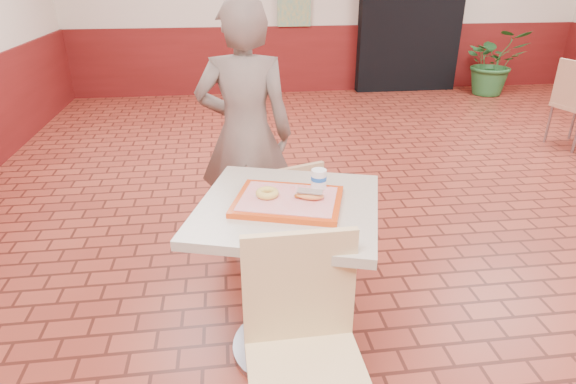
{
  "coord_description": "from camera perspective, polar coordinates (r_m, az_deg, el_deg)",
  "views": [
    {
      "loc": [
        -1.69,
        -2.61,
        1.81
      ],
      "look_at": [
        -1.44,
        -0.69,
        0.9
      ],
      "focal_mm": 30.0,
      "sensor_mm": 36.0,
      "label": 1
    }
  ],
  "objects": [
    {
      "name": "room_shell",
      "position": [
        3.13,
        26.47,
        17.01
      ],
      "size": [
        8.01,
        10.01,
        3.01
      ],
      "color": "maroon",
      "rests_on": "ground"
    },
    {
      "name": "wainscot_band",
      "position": [
        3.37,
        23.26,
        0.15
      ],
      "size": [
        8.0,
        10.0,
        1.0
      ],
      "color": "#5E1312",
      "rests_on": "ground"
    },
    {
      "name": "corridor_doorway",
      "position": [
        8.06,
        14.34,
        19.33
      ],
      "size": [
        1.6,
        0.22,
        2.2
      ],
      "primitive_type": "cube",
      "color": "black",
      "rests_on": "ground"
    },
    {
      "name": "main_table",
      "position": [
        2.3,
        0.0,
        -7.57
      ],
      "size": [
        0.8,
        0.8,
        0.84
      ],
      "rotation": [
        0.0,
        0.0,
        -0.3
      ],
      "color": "#B7AB94",
      "rests_on": "ground"
    },
    {
      "name": "chair_main_front",
      "position": [
        1.89,
        1.91,
        -17.62
      ],
      "size": [
        0.44,
        0.44,
        0.94
      ],
      "rotation": [
        0.0,
        0.0,
        0.02
      ],
      "color": "#E9C88C",
      "rests_on": "ground"
    },
    {
      "name": "chair_main_back",
      "position": [
        2.81,
        -0.55,
        -3.36
      ],
      "size": [
        0.49,
        0.49,
        0.84
      ],
      "rotation": [
        0.0,
        0.0,
        3.49
      ],
      "color": "tan",
      "rests_on": "ground"
    },
    {
      "name": "customer",
      "position": [
        3.08,
        -5.08,
        6.67
      ],
      "size": [
        0.65,
        0.46,
        1.67
      ],
      "primitive_type": "imported",
      "rotation": [
        0.0,
        0.0,
        3.04
      ],
      "color": "#736359",
      "rests_on": "ground"
    },
    {
      "name": "serving_tray",
      "position": [
        2.16,
        0.0,
        -1.1
      ],
      "size": [
        0.47,
        0.37,
        0.03
      ],
      "rotation": [
        0.0,
        0.0,
        -0.31
      ],
      "color": "#CC3F0F",
      "rests_on": "main_table"
    },
    {
      "name": "ring_donut",
      "position": [
        2.16,
        -2.47,
        -0.12
      ],
      "size": [
        0.14,
        0.14,
        0.03
      ],
      "primitive_type": "torus",
      "rotation": [
        0.0,
        0.0,
        -0.37
      ],
      "color": "#DFBB51",
      "rests_on": "serving_tray"
    },
    {
      "name": "long_john_donut",
      "position": [
        2.14,
        2.53,
        -0.36
      ],
      "size": [
        0.14,
        0.1,
        0.04
      ],
      "rotation": [
        0.0,
        0.0,
        -0.35
      ],
      "color": "#EC8845",
      "rests_on": "serving_tray"
    },
    {
      "name": "paper_cup",
      "position": [
        2.24,
        3.66,
        1.58
      ],
      "size": [
        0.07,
        0.07,
        0.09
      ],
      "rotation": [
        0.0,
        0.0,
        -0.0
      ],
      "color": "white",
      "rests_on": "serving_tray"
    },
    {
      "name": "potted_plant",
      "position": [
        8.23,
        23.21,
        13.99
      ],
      "size": [
        1.02,
        0.93,
        1.0
      ],
      "primitive_type": "imported",
      "rotation": [
        0.0,
        0.0,
        -0.18
      ],
      "color": "#29672F",
      "rests_on": "ground"
    }
  ]
}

